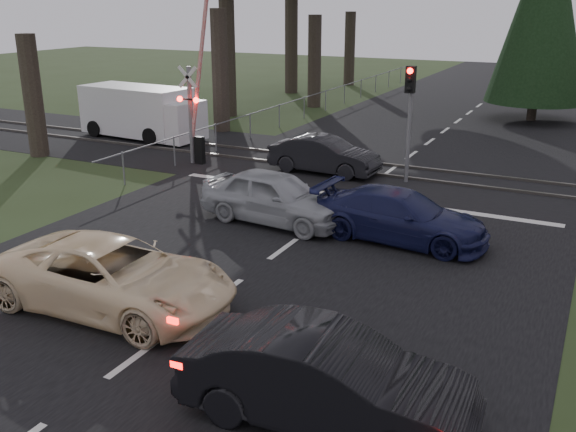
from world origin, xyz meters
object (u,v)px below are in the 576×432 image
Objects in this scene: dark_hatchback at (326,380)px; silver_car at (275,197)px; crossing_signal at (195,112)px; dark_car_far at (324,155)px; cream_coupe at (113,276)px; white_van at (144,112)px; traffic_signal_center at (410,104)px; blue_sedan at (400,216)px.

dark_hatchback is 1.01× the size of silver_car.
dark_car_far is at bearing 9.77° from crossing_signal.
cream_coupe is 1.17× the size of silver_car.
traffic_signal_center is at bearing -4.67° from white_van.
white_van is at bearing 148.29° from crossing_signal.
white_van is at bearing 34.88° from cream_coupe.
crossing_signal reaches higher than dark_hatchback.
crossing_signal reaches higher than dark_car_far.
traffic_signal_center is 13.60m from white_van.
dark_hatchback is 0.96× the size of blue_sedan.
white_van is (-13.32, 2.23, -1.60)m from traffic_signal_center.
dark_car_far is at bearing 0.85° from cream_coupe.
cream_coupe is (5.61, -11.40, -1.32)m from crossing_signal.
cream_coupe is 5.76m from dark_hatchback.
dark_hatchback is at bearing -49.41° from crossing_signal.
white_van is (-14.85, 7.91, 0.52)m from blue_sedan.
silver_car is 1.09× the size of dark_car_far.
dark_car_far is (-3.14, -0.01, -2.12)m from traffic_signal_center.
crossing_signal is at bearing 37.11° from dark_hatchback.
silver_car is (0.48, 6.43, 0.03)m from cream_coupe.
silver_car is 13.77m from white_van.
white_van is at bearing 65.56° from blue_sedan.
white_van reaches higher than silver_car.
blue_sedan is 7.35m from dark_car_far.
white_van is (-10.66, 14.52, 0.47)m from cream_coupe.
blue_sedan is at bearing -33.78° from cream_coupe.
white_van is (-5.04, 3.12, -0.85)m from crossing_signal.
cream_coupe is 0.85× the size of white_van.
crossing_signal is 12.78m from cream_coupe.
cream_coupe reaches higher than dark_car_far.
crossing_signal is 8.36m from traffic_signal_center.
cream_coupe is at bearing 151.23° from blue_sedan.
crossing_signal reaches higher than white_van.
blue_sedan is (3.71, 0.18, -0.08)m from silver_car.
crossing_signal is 11.00m from blue_sedan.
traffic_signal_center is 12.75m from cream_coupe.
blue_sedan is (1.53, -5.69, -2.12)m from traffic_signal_center.
dark_hatchback is 9.49m from silver_car.
blue_sedan is at bearing -138.25° from dark_car_far.
silver_car is 0.72× the size of white_van.
blue_sedan reaches higher than dark_car_far.
blue_sedan is 1.14× the size of dark_car_far.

